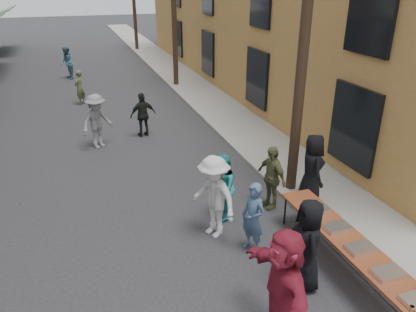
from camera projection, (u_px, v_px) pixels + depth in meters
ground at (156, 308)px, 7.00m from camera, size 120.00×120.00×0.00m
sidewalk at (189, 84)px, 21.43m from camera, size 2.20×60.00×0.10m
utility_pole_near at (307, 13)px, 9.04m from camera, size 0.26×0.26×9.00m
serving_table at (349, 242)px, 7.56m from camera, size 0.70×4.00×0.75m
catering_tray_foil_b at (388, 273)px, 6.67m from camera, size 0.50×0.33×0.08m
catering_tray_buns at (360, 248)px, 7.27m from camera, size 0.50×0.33×0.08m
catering_tray_foil_d at (337, 227)px, 7.88m from camera, size 0.50×0.33×0.08m
catering_tray_buns_end at (317, 209)px, 8.48m from camera, size 0.50×0.33×0.08m
condiment_jar_c at (412, 308)px, 5.95m from camera, size 0.07×0.07×0.08m
guest_front_a at (307, 245)px, 7.21m from camera, size 0.75×0.97×1.77m
guest_front_b at (253, 218)px, 8.21m from camera, size 0.54×0.66×1.54m
guest_front_c at (222, 188)px, 9.29m from camera, size 0.90×0.98×1.63m
guest_front_d at (214, 197)px, 8.66m from camera, size 1.13×1.39×1.88m
guest_front_e at (271, 177)px, 9.80m from camera, size 0.59×1.01×1.62m
guest_queue_back at (283, 285)px, 6.13m from camera, size 0.67×1.83×1.95m
server at (312, 168)px, 9.87m from camera, size 0.70×0.94×1.75m
passerby_left at (97, 121)px, 13.28m from camera, size 1.35×1.24×1.82m
passerby_mid at (143, 115)px, 14.27m from camera, size 0.98×0.53×1.58m
passerby_right at (79, 87)px, 17.92m from camera, size 0.59×0.66×1.52m
passerby_far at (67, 63)px, 22.33m from camera, size 0.79×0.96×1.80m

